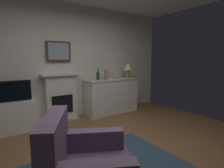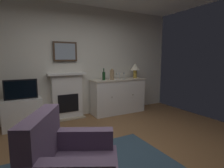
{
  "view_description": "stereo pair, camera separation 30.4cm",
  "coord_description": "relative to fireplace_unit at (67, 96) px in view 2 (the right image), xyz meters",
  "views": [
    {
      "loc": [
        -1.56,
        -1.93,
        1.42
      ],
      "look_at": [
        0.14,
        0.57,
        1.0
      ],
      "focal_mm": 28.78,
      "sensor_mm": 36.0,
      "label": 1
    },
    {
      "loc": [
        -1.3,
        -2.09,
        1.42
      ],
      "look_at": [
        0.14,
        0.57,
        1.0
      ],
      "focal_mm": 28.78,
      "sensor_mm": 36.0,
      "label": 2
    }
  ],
  "objects": [
    {
      "name": "wine_glass_center",
      "position": [
        1.34,
        -0.17,
        0.47
      ],
      "size": [
        0.07,
        0.07,
        0.16
      ],
      "color": "silver",
      "rests_on": "sideboard_cabinet"
    },
    {
      "name": "tv_set",
      "position": [
        -0.97,
        -0.19,
        0.27
      ],
      "size": [
        0.62,
        0.07,
        0.4
      ],
      "color": "black",
      "rests_on": "tv_cabinet"
    },
    {
      "name": "table_lamp",
      "position": [
        1.84,
        -0.18,
        0.63
      ],
      "size": [
        0.26,
        0.26,
        0.4
      ],
      "color": "#B79338",
      "rests_on": "sideboard_cabinet"
    },
    {
      "name": "wall_rear",
      "position": [
        0.24,
        0.13,
        0.8
      ],
      "size": [
        5.58,
        0.06,
        2.7
      ],
      "primitive_type": "cube",
      "color": "silver",
      "rests_on": "ground_plane"
    },
    {
      "name": "wine_glass_left",
      "position": [
        1.23,
        -0.23,
        0.47
      ],
      "size": [
        0.07,
        0.07,
        0.16
      ],
      "color": "silver",
      "rests_on": "sideboard_cabinet"
    },
    {
      "name": "framed_picture",
      "position": [
        -0.0,
        0.05,
        1.04
      ],
      "size": [
        0.55,
        0.04,
        0.45
      ],
      "color": "#473323"
    },
    {
      "name": "vase_decorative",
      "position": [
        1.09,
        -0.23,
        0.49
      ],
      "size": [
        0.11,
        0.11,
        0.28
      ],
      "color": "#9E7F5B",
      "rests_on": "sideboard_cabinet"
    },
    {
      "name": "wine_glass_right",
      "position": [
        1.45,
        -0.23,
        0.47
      ],
      "size": [
        0.07,
        0.07,
        0.16
      ],
      "color": "silver",
      "rests_on": "sideboard_cabinet"
    },
    {
      "name": "tv_cabinet",
      "position": [
        -0.97,
        -0.16,
        -0.24
      ],
      "size": [
        0.75,
        0.42,
        0.61
      ],
      "color": "white",
      "rests_on": "ground_plane"
    },
    {
      "name": "ground_plane",
      "position": [
        0.24,
        -2.1,
        -0.6
      ],
      "size": [
        5.58,
        4.52,
        0.1
      ],
      "primitive_type": "cube",
      "color": "brown",
      "rests_on": "ground"
    },
    {
      "name": "armchair",
      "position": [
        -0.65,
        -2.59,
        -0.17
      ],
      "size": [
        1.07,
        1.05,
        0.92
      ],
      "color": "#604C66",
      "rests_on": "ground_plane"
    },
    {
      "name": "sideboard_cabinet",
      "position": [
        1.3,
        -0.18,
        -0.1
      ],
      "size": [
        1.44,
        0.49,
        0.9
      ],
      "color": "white",
      "rests_on": "ground_plane"
    },
    {
      "name": "wine_bottle",
      "position": [
        0.88,
        -0.19,
        0.46
      ],
      "size": [
        0.08,
        0.08,
        0.29
      ],
      "color": "#193F1E",
      "rests_on": "sideboard_cabinet"
    },
    {
      "name": "fireplace_unit",
      "position": [
        0.0,
        0.0,
        0.0
      ],
      "size": [
        0.87,
        0.3,
        1.1
      ],
      "color": "white",
      "rests_on": "ground_plane"
    }
  ]
}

